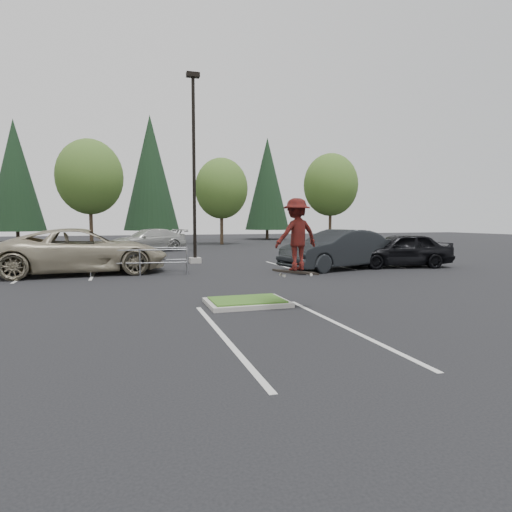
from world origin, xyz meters
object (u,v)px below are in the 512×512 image
object	(u,v)px
conif_c	(267,184)
car_r_charc	(337,250)
light_pole	(194,179)
skateboarder	(296,235)
conif_b	(151,173)
car_far_silver	(149,240)
car_r_black	(400,250)
decid_c	(221,190)
decid_d	(330,187)
conif_a	(15,175)
decid_b	(90,179)
car_l_tan	(83,251)
cart_corral	(130,258)

from	to	relation	value
conif_c	car_r_charc	xyz separation A→B (m)	(-7.50, -32.50, -5.90)
light_pole	skateboarder	bearing A→B (deg)	-87.61
conif_b	car_far_silver	distance (m)	19.83
light_pole	car_r_black	xyz separation A→B (m)	(9.50, -5.00, -3.70)
decid_c	skateboarder	distance (m)	31.40
decid_d	light_pole	bearing A→B (deg)	-133.65
car_r_charc	conif_b	bearing A→B (deg)	176.43
conif_a	car_far_silver	distance (m)	22.86
conif_c	car_r_black	xyz separation A→B (m)	(-4.00, -32.50, -5.99)
decid_b	conif_a	world-z (taller)	conif_a
decid_c	car_r_black	world-z (taller)	decid_c
decid_b	conif_c	bearing A→B (deg)	24.14
car_far_silver	car_r_black	bearing A→B (deg)	16.43
conif_c	car_l_tan	world-z (taller)	conif_c
car_far_silver	decid_c	bearing A→B (deg)	116.07
car_r_charc	car_far_silver	xyz separation A→B (m)	(-7.87, 15.00, -0.09)
car_l_tan	car_r_black	xyz separation A→B (m)	(14.91, -1.81, -0.13)
skateboarder	car_r_black	xyz separation A→B (m)	(8.96, 8.00, -1.09)
decid_b	car_r_black	world-z (taller)	decid_b
light_pole	conif_b	xyz separation A→B (m)	(-0.50, 28.50, 3.29)
car_r_charc	cart_corral	bearing A→B (deg)	-110.55
conif_b	car_l_tan	size ratio (longest dim) A/B	2.03
car_r_charc	car_far_silver	size ratio (longest dim) A/B	0.98
conif_a	conif_b	xyz separation A→B (m)	(14.00, 0.50, 0.75)
cart_corral	skateboarder	size ratio (longest dim) A/B	2.07
decid_d	car_far_silver	bearing A→B (deg)	-156.71
decid_d	conif_a	world-z (taller)	conif_a
decid_d	car_far_silver	world-z (taller)	decid_d
decid_b	decid_c	bearing A→B (deg)	-3.34
decid_d	car_far_silver	size ratio (longest dim) A/B	1.61
decid_d	car_l_tan	distance (m)	31.81
conif_c	car_far_silver	size ratio (longest dim) A/B	2.13
light_pole	car_r_black	size ratio (longest dim) A/B	2.00
car_r_black	car_far_silver	distance (m)	18.82
light_pole	conif_b	distance (m)	28.69
decid_d	conif_b	bearing A→B (deg)	150.53
light_pole	cart_corral	size ratio (longest dim) A/B	2.44
conif_b	car_far_silver	xyz separation A→B (m)	(-1.37, -18.50, -7.00)
decid_d	skateboarder	bearing A→B (deg)	-118.41
light_pole	car_r_black	bearing A→B (deg)	-27.76
conif_a	cart_corral	size ratio (longest dim) A/B	3.13
conif_a	car_r_charc	size ratio (longest dim) A/B	2.27
decid_d	car_far_silver	xyz separation A→B (m)	(-19.36, -8.33, -5.06)
decid_c	decid_d	distance (m)	12.03
skateboarder	car_r_black	world-z (taller)	skateboarder
light_pole	conif_a	bearing A→B (deg)	117.38
conif_c	skateboarder	distance (m)	42.80
car_r_black	decid_c	bearing A→B (deg)	-160.58
decid_b	skateboarder	xyz separation A→B (m)	(7.05, -31.53, -4.09)
conif_a	light_pole	bearing A→B (deg)	-62.62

